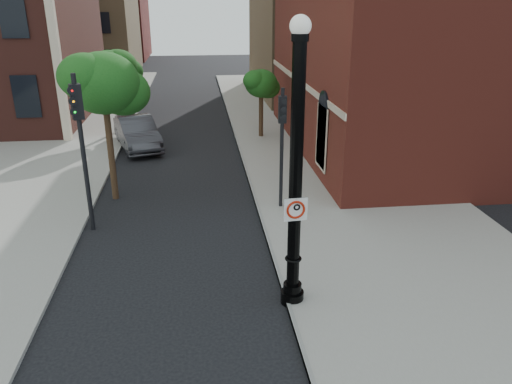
{
  "coord_description": "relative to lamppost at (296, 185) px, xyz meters",
  "views": [
    {
      "loc": [
        -0.03,
        -10.16,
        7.29
      ],
      "look_at": [
        1.43,
        2.0,
        2.51
      ],
      "focal_mm": 35.0,
      "sensor_mm": 36.0,
      "label": 1
    }
  ],
  "objects": [
    {
      "name": "ground",
      "position": [
        -2.19,
        -0.56,
        -3.22
      ],
      "size": [
        120.0,
        120.0,
        0.0
      ],
      "primitive_type": "plane",
      "color": "black",
      "rests_on": "ground"
    },
    {
      "name": "street_tree_b",
      "position": [
        -6.47,
        18.53,
        0.43
      ],
      "size": [
        2.58,
        2.33,
        4.64
      ],
      "color": "black",
      "rests_on": "ground"
    },
    {
      "name": "lamppost",
      "position": [
        0.0,
        0.0,
        0.0
      ],
      "size": [
        0.59,
        0.59,
        6.98
      ],
      "color": "black",
      "rests_on": "ground"
    },
    {
      "name": "traffic_signal_right",
      "position": [
        0.71,
        6.02,
        -0.22
      ],
      "size": [
        0.29,
        0.37,
        4.45
      ],
      "rotation": [
        0.0,
        0.0,
        -0.07
      ],
      "color": "black",
      "rests_on": "ground"
    },
    {
      "name": "sidewalk_left",
      "position": [
        -11.19,
        17.44,
        -3.16
      ],
      "size": [
        10.0,
        50.0,
        0.12
      ],
      "primitive_type": "cube",
      "color": "gray",
      "rests_on": "ground"
    },
    {
      "name": "utility_pole",
      "position": [
        1.01,
        5.12,
        -0.47
      ],
      "size": [
        0.11,
        0.11,
        5.51
      ],
      "primitive_type": "cylinder",
      "color": "#999999",
      "rests_on": "ground"
    },
    {
      "name": "parked_car",
      "position": [
        -5.33,
        14.83,
        -2.42
      ],
      "size": [
        3.0,
        5.16,
        1.61
      ],
      "primitive_type": "imported",
      "rotation": [
        0.0,
        0.0,
        0.28
      ],
      "color": "#313136",
      "rests_on": "ground"
    },
    {
      "name": "bg_building_tan_b",
      "position": [
        13.81,
        29.44,
        3.78
      ],
      "size": [
        22.0,
        14.0,
        14.0
      ],
      "primitive_type": "cube",
      "color": "#90724E",
      "rests_on": "ground"
    },
    {
      "name": "bg_building_red",
      "position": [
        -14.19,
        57.44,
        1.78
      ],
      "size": [
        12.0,
        12.0,
        10.0
      ],
      "primitive_type": "cube",
      "color": "maroon",
      "rests_on": "ground"
    },
    {
      "name": "street_tree_c",
      "position": [
        1.29,
        16.08,
        -0.28
      ],
      "size": [
        2.08,
        1.88,
        3.75
      ],
      "color": "black",
      "rests_on": "ground"
    },
    {
      "name": "sidewalk_right",
      "position": [
        3.81,
        9.44,
        -3.16
      ],
      "size": [
        8.0,
        60.0,
        0.12
      ],
      "primitive_type": "cube",
      "color": "gray",
      "rests_on": "ground"
    },
    {
      "name": "street_tree_a",
      "position": [
        -5.46,
        7.85,
        1.16
      ],
      "size": [
        3.08,
        2.78,
        5.55
      ],
      "color": "black",
      "rests_on": "ground"
    },
    {
      "name": "curb_edge",
      "position": [
        -0.14,
        9.44,
        -3.15
      ],
      "size": [
        0.1,
        60.0,
        0.14
      ],
      "primitive_type": "cube",
      "color": "gray",
      "rests_on": "ground"
    },
    {
      "name": "no_parking_sign",
      "position": [
        -0.01,
        -0.18,
        -0.56
      ],
      "size": [
        0.57,
        0.09,
        0.57
      ],
      "rotation": [
        0.0,
        0.0,
        0.08
      ],
      "color": "white",
      "rests_on": "ground"
    },
    {
      "name": "bg_building_tan_a",
      "position": [
        -14.19,
        43.44,
        2.78
      ],
      "size": [
        12.0,
        12.0,
        12.0
      ],
      "primitive_type": "cube",
      "color": "#90724E",
      "rests_on": "ground"
    },
    {
      "name": "traffic_signal_left",
      "position": [
        -5.87,
        5.04,
        0.27
      ],
      "size": [
        0.41,
        0.46,
        5.18
      ],
      "rotation": [
        0.0,
        0.0,
        0.39
      ],
      "color": "black",
      "rests_on": "ground"
    }
  ]
}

